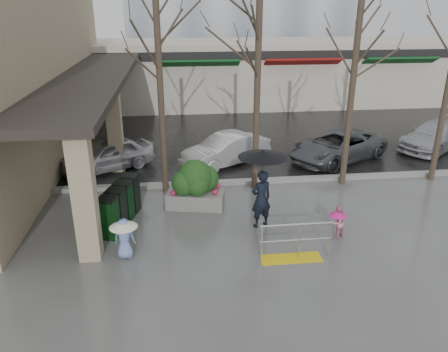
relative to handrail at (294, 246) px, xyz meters
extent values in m
plane|color=#51514F|center=(-1.36, 1.20, -0.38)|extent=(120.00, 120.00, 0.00)
cube|color=black|center=(-1.36, 23.20, -0.37)|extent=(120.00, 36.00, 0.01)
cube|color=gray|center=(-1.36, 5.20, -0.30)|extent=(120.00, 0.30, 0.15)
cube|color=#2D2823|center=(-6.16, 9.20, 3.25)|extent=(2.80, 18.00, 0.25)
cube|color=tan|center=(-5.26, 0.70, 1.37)|extent=(0.55, 0.55, 3.50)
cube|color=tan|center=(-5.26, 7.20, 1.37)|extent=(0.55, 0.55, 3.50)
cube|color=beige|center=(0.64, 19.20, 1.62)|extent=(34.00, 6.00, 4.00)
cube|color=maroon|center=(-7.36, 16.30, 2.47)|extent=(4.50, 1.68, 0.87)
cube|color=#0F4C1E|center=(-1.36, 16.30, 2.47)|extent=(4.50, 1.68, 0.87)
cube|color=maroon|center=(4.64, 16.30, 2.47)|extent=(4.50, 1.68, 0.87)
cube|color=#0F4C1E|center=(10.64, 16.30, 2.47)|extent=(4.50, 1.68, 0.87)
cube|color=black|center=(0.64, 16.30, 3.02)|extent=(34.00, 0.35, 0.50)
cube|color=yellow|center=(-0.06, 0.00, -0.37)|extent=(1.60, 0.50, 0.02)
cylinder|color=silver|center=(-0.86, 0.00, 0.12)|extent=(0.05, 0.05, 1.00)
cylinder|color=silver|center=(0.14, 0.00, 0.12)|extent=(0.05, 0.05, 1.00)
cylinder|color=silver|center=(0.94, 0.00, 0.12)|extent=(0.05, 0.05, 1.00)
cylinder|color=silver|center=(0.04, 0.00, 0.62)|extent=(1.90, 0.06, 0.06)
cylinder|color=silver|center=(0.04, 0.00, 0.17)|extent=(1.90, 0.04, 0.04)
cylinder|color=#382B21|center=(-3.36, 4.80, 3.02)|extent=(0.22, 0.22, 6.80)
cylinder|color=#382B21|center=(-0.16, 4.80, 3.12)|extent=(0.22, 0.22, 7.00)
cylinder|color=#382B21|center=(3.14, 4.80, 2.87)|extent=(0.22, 0.22, 6.50)
imported|color=black|center=(-0.51, 1.87, 0.51)|extent=(0.75, 0.61, 1.78)
cylinder|color=black|center=(-0.51, 1.87, 1.43)|extent=(0.02, 0.02, 1.13)
cone|color=black|center=(-0.51, 1.87, 1.90)|extent=(1.42, 1.42, 0.18)
sphere|color=black|center=(-0.51, 1.87, 2.01)|extent=(0.05, 0.05, 0.05)
imported|color=pink|center=(1.50, 0.94, 0.11)|extent=(0.60, 0.57, 0.97)
cylinder|color=black|center=(1.50, 0.94, 0.29)|extent=(0.02, 0.02, 0.42)
cone|color=#D82284|center=(1.50, 0.94, 0.41)|extent=(0.50, 0.50, 0.18)
sphere|color=black|center=(1.50, 0.94, 0.52)|extent=(0.05, 0.05, 0.05)
imported|color=#7690D3|center=(-4.36, 0.58, 0.18)|extent=(0.57, 0.40, 1.11)
cylinder|color=black|center=(-4.36, 0.58, 0.44)|extent=(0.02, 0.02, 0.52)
cone|color=white|center=(-4.36, 0.58, 0.60)|extent=(0.74, 0.74, 0.18)
sphere|color=black|center=(-4.36, 0.58, 0.71)|extent=(0.05, 0.05, 0.05)
cube|color=slate|center=(-2.37, 3.48, -0.12)|extent=(1.99, 1.27, 0.51)
ellipsoid|color=#1B4716|center=(-2.37, 3.48, 0.64)|extent=(1.12, 1.01, 1.18)
sphere|color=#1B4716|center=(-2.72, 3.37, 0.50)|extent=(0.81, 0.81, 0.81)
sphere|color=#1B4716|center=(-2.01, 3.63, 0.52)|extent=(0.85, 0.85, 0.85)
cube|color=#0B3411|center=(-4.89, 1.71, 0.20)|extent=(0.58, 0.58, 1.14)
cube|color=black|center=(-4.89, 1.71, 0.82)|extent=(0.62, 0.62, 0.08)
cube|color=black|center=(-4.74, 2.26, 0.20)|extent=(0.58, 0.58, 1.14)
cube|color=black|center=(-4.74, 2.26, 0.82)|extent=(0.62, 0.62, 0.08)
cube|color=#0B3314|center=(-4.58, 2.80, 0.20)|extent=(0.58, 0.58, 1.14)
cube|color=black|center=(-4.58, 2.80, 0.82)|extent=(0.62, 0.62, 0.08)
cube|color=black|center=(-4.42, 3.35, 0.20)|extent=(0.58, 0.58, 1.14)
cube|color=black|center=(-4.42, 3.35, 0.82)|extent=(0.62, 0.62, 0.08)
imported|color=silver|center=(-5.66, 7.28, 0.25)|extent=(3.95, 3.14, 1.26)
imported|color=white|center=(-0.89, 7.36, 0.25)|extent=(3.96, 3.12, 1.26)
imported|color=#525659|center=(3.83, 7.32, 0.25)|extent=(4.98, 4.02, 1.26)
imported|color=#AEAFB3|center=(8.87, 8.34, 0.25)|extent=(4.60, 3.84, 1.26)
camera|label=1|loc=(-2.93, -9.56, 5.85)|focal=35.00mm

